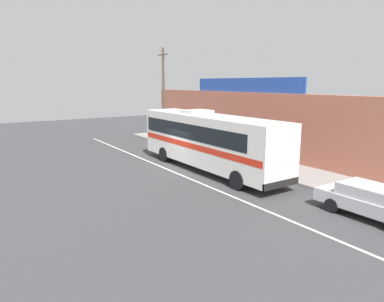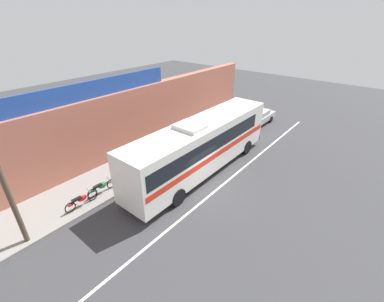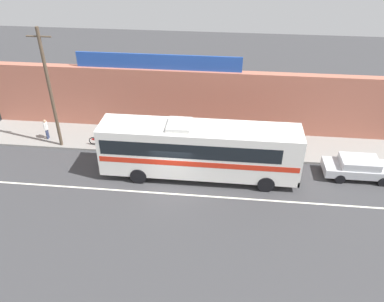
{
  "view_description": "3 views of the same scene",
  "coord_description": "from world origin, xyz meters",
  "px_view_note": "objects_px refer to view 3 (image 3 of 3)",
  "views": [
    {
      "loc": [
        18.8,
        -11.43,
        5.54
      ],
      "look_at": [
        0.01,
        1.09,
        1.02
      ],
      "focal_mm": 32.04,
      "sensor_mm": 36.0,
      "label": 1
    },
    {
      "loc": [
        -10.58,
        -7.81,
        9.6
      ],
      "look_at": [
        1.74,
        2.25,
        1.12
      ],
      "focal_mm": 24.28,
      "sensor_mm": 36.0,
      "label": 2
    },
    {
      "loc": [
        3.3,
        -18.84,
        14.75
      ],
      "look_at": [
        1.14,
        1.2,
        1.89
      ],
      "focal_mm": 36.02,
      "sensor_mm": 36.0,
      "label": 3
    }
  ],
  "objects_px": {
    "parked_car": "(359,167)",
    "motorcycle_black": "(101,140)",
    "motorcycle_blue": "(121,140)",
    "utility_pole": "(50,89)",
    "pedestrian_far_left": "(140,131)",
    "pedestrian_far_right": "(46,128)",
    "intercity_bus": "(198,148)"
  },
  "relations": [
    {
      "from": "pedestrian_far_left",
      "to": "pedestrian_far_right",
      "type": "bearing_deg",
      "value": -178.32
    },
    {
      "from": "parked_car",
      "to": "pedestrian_far_left",
      "type": "relative_size",
      "value": 2.72
    },
    {
      "from": "pedestrian_far_right",
      "to": "motorcycle_black",
      "type": "bearing_deg",
      "value": -6.79
    },
    {
      "from": "parked_car",
      "to": "motorcycle_black",
      "type": "height_order",
      "value": "parked_car"
    },
    {
      "from": "motorcycle_blue",
      "to": "utility_pole",
      "type": "bearing_deg",
      "value": -174.5
    },
    {
      "from": "motorcycle_black",
      "to": "motorcycle_blue",
      "type": "height_order",
      "value": "same"
    },
    {
      "from": "utility_pole",
      "to": "motorcycle_blue",
      "type": "distance_m",
      "value": 5.87
    },
    {
      "from": "motorcycle_blue",
      "to": "pedestrian_far_right",
      "type": "distance_m",
      "value": 5.71
    },
    {
      "from": "pedestrian_far_left",
      "to": "parked_car",
      "type": "bearing_deg",
      "value": -9.62
    },
    {
      "from": "motorcycle_black",
      "to": "pedestrian_far_left",
      "type": "distance_m",
      "value": 2.83
    },
    {
      "from": "parked_car",
      "to": "utility_pole",
      "type": "bearing_deg",
      "value": 175.67
    },
    {
      "from": "pedestrian_far_left",
      "to": "utility_pole",
      "type": "bearing_deg",
      "value": -170.37
    },
    {
      "from": "intercity_bus",
      "to": "utility_pole",
      "type": "height_order",
      "value": "utility_pole"
    },
    {
      "from": "pedestrian_far_left",
      "to": "pedestrian_far_right",
      "type": "height_order",
      "value": "pedestrian_far_left"
    },
    {
      "from": "utility_pole",
      "to": "motorcycle_black",
      "type": "height_order",
      "value": "utility_pole"
    },
    {
      "from": "parked_car",
      "to": "intercity_bus",
      "type": "bearing_deg",
      "value": -174.64
    },
    {
      "from": "intercity_bus",
      "to": "pedestrian_far_left",
      "type": "distance_m",
      "value": 5.77
    },
    {
      "from": "intercity_bus",
      "to": "parked_car",
      "type": "height_order",
      "value": "intercity_bus"
    },
    {
      "from": "utility_pole",
      "to": "pedestrian_far_left",
      "type": "xyz_separation_m",
      "value": [
        5.63,
        0.96,
        -3.4
      ]
    },
    {
      "from": "motorcycle_blue",
      "to": "pedestrian_far_right",
      "type": "bearing_deg",
      "value": 176.65
    },
    {
      "from": "intercity_bus",
      "to": "utility_pole",
      "type": "distance_m",
      "value": 10.73
    },
    {
      "from": "parked_car",
      "to": "pedestrian_far_left",
      "type": "xyz_separation_m",
      "value": [
        -14.75,
        2.5,
        0.36
      ]
    },
    {
      "from": "motorcycle_blue",
      "to": "pedestrian_far_left",
      "type": "bearing_deg",
      "value": 22.68
    },
    {
      "from": "intercity_bus",
      "to": "utility_pole",
      "type": "xyz_separation_m",
      "value": [
        -10.15,
        2.5,
        2.42
      ]
    },
    {
      "from": "utility_pole",
      "to": "pedestrian_far_right",
      "type": "height_order",
      "value": "utility_pole"
    },
    {
      "from": "intercity_bus",
      "to": "motorcycle_blue",
      "type": "xyz_separation_m",
      "value": [
        -5.8,
        2.92,
        -1.5
      ]
    },
    {
      "from": "parked_car",
      "to": "motorcycle_black",
      "type": "bearing_deg",
      "value": 174.15
    },
    {
      "from": "parked_car",
      "to": "motorcycle_black",
      "type": "relative_size",
      "value": 2.3
    },
    {
      "from": "motorcycle_blue",
      "to": "pedestrian_far_left",
      "type": "relative_size",
      "value": 1.17
    },
    {
      "from": "motorcycle_blue",
      "to": "intercity_bus",
      "type": "bearing_deg",
      "value": -26.73
    },
    {
      "from": "motorcycle_black",
      "to": "pedestrian_far_left",
      "type": "xyz_separation_m",
      "value": [
        2.69,
        0.71,
        0.53
      ]
    },
    {
      "from": "utility_pole",
      "to": "pedestrian_far_left",
      "type": "distance_m",
      "value": 6.65
    }
  ]
}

